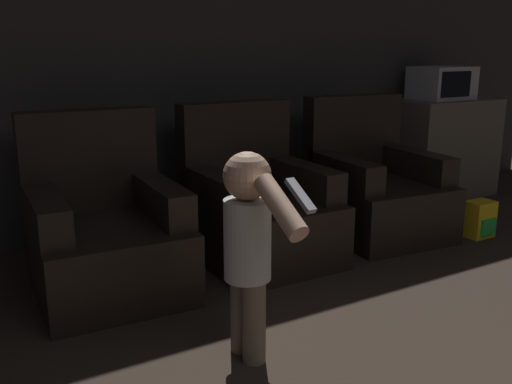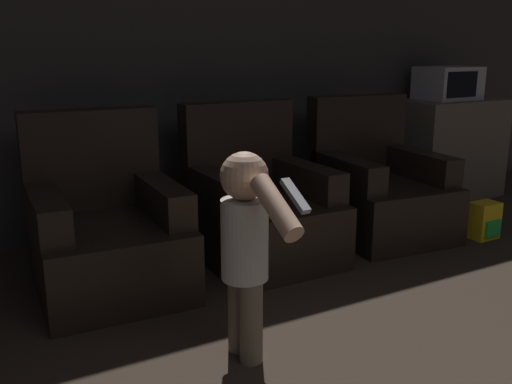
# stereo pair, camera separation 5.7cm
# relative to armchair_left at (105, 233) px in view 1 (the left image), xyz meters

# --- Properties ---
(wall_back) EXTENTS (8.40, 0.05, 2.60)m
(wall_back) POSITION_rel_armchair_left_xyz_m (0.67, 0.92, 0.97)
(wall_back) COLOR #33302D
(wall_back) RESTS_ON ground_plane
(armchair_left) EXTENTS (0.83, 0.94, 0.99)m
(armchair_left) POSITION_rel_armchair_left_xyz_m (0.00, 0.00, 0.00)
(armchair_left) COLOR black
(armchair_left) RESTS_ON ground_plane
(armchair_middle) EXTENTS (0.80, 0.91, 0.99)m
(armchair_middle) POSITION_rel_armchair_left_xyz_m (1.00, 0.00, 0.00)
(armchair_middle) COLOR black
(armchair_middle) RESTS_ON ground_plane
(armchair_right) EXTENTS (0.87, 0.97, 0.99)m
(armchair_right) POSITION_rel_armchair_left_xyz_m (2.00, -0.00, 0.00)
(armchair_right) COLOR black
(armchair_right) RESTS_ON ground_plane
(person_toddler) EXTENTS (0.20, 0.63, 0.93)m
(person_toddler) POSITION_rel_armchair_left_xyz_m (0.32, -1.08, 0.22)
(person_toddler) COLOR brown
(person_toddler) RESTS_ON ground_plane
(toy_backpack) EXTENTS (0.20, 0.16, 0.27)m
(toy_backpack) POSITION_rel_armchair_left_xyz_m (2.59, -0.50, -0.19)
(toy_backpack) COLOR yellow
(toy_backpack) RESTS_ON ground_plane
(kitchen_counter) EXTENTS (0.97, 0.61, 0.89)m
(kitchen_counter) POSITION_rel_armchair_left_xyz_m (3.28, 0.54, 0.12)
(kitchen_counter) COLOR #665B4C
(kitchen_counter) RESTS_ON ground_plane
(microwave) EXTENTS (0.51, 0.39, 0.29)m
(microwave) POSITION_rel_armchair_left_xyz_m (3.24, 0.54, 0.70)
(microwave) COLOR #B7B7BC
(microwave) RESTS_ON kitchen_counter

